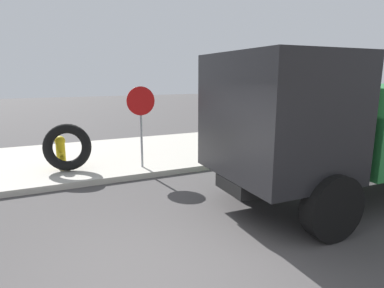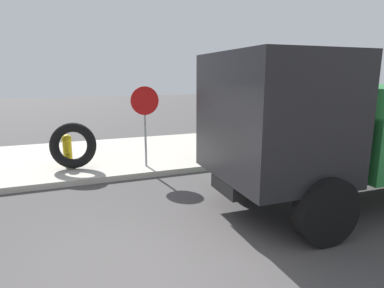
# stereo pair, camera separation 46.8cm
# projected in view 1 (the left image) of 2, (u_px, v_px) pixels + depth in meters

# --- Properties ---
(ground_plane) EXTENTS (80.00, 80.00, 0.00)m
(ground_plane) POSITION_uv_depth(u_px,v_px,m) (154.00, 273.00, 4.40)
(ground_plane) COLOR #423F3F
(sidewalk_curb) EXTENTS (36.00, 5.00, 0.15)m
(sidewalk_curb) POSITION_uv_depth(u_px,v_px,m) (86.00, 159.00, 10.14)
(sidewalk_curb) COLOR #ADA89E
(sidewalk_curb) RESTS_ON ground
(fire_hydrant) EXTENTS (0.27, 0.62, 0.87)m
(fire_hydrant) POSITION_uv_depth(u_px,v_px,m) (61.00, 151.00, 8.82)
(fire_hydrant) COLOR yellow
(fire_hydrant) RESTS_ON sidewalk_curb
(loose_tire) EXTENTS (1.31, 0.78, 1.25)m
(loose_tire) POSITION_uv_depth(u_px,v_px,m) (67.00, 147.00, 8.52)
(loose_tire) COLOR black
(loose_tire) RESTS_ON sidewalk_curb
(stop_sign) EXTENTS (0.76, 0.08, 2.18)m
(stop_sign) POSITION_uv_depth(u_px,v_px,m) (141.00, 112.00, 8.66)
(stop_sign) COLOR gray
(stop_sign) RESTS_ON sidewalk_curb
(dump_truck_green) EXTENTS (7.06, 2.94, 3.00)m
(dump_truck_green) POSITION_uv_depth(u_px,v_px,m) (364.00, 123.00, 6.92)
(dump_truck_green) COLOR #237033
(dump_truck_green) RESTS_ON ground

